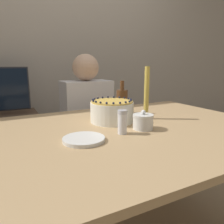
% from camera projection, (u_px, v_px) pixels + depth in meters
% --- Properties ---
extents(wall_behind, '(8.00, 0.05, 2.60)m').
position_uv_depth(wall_behind, '(65.00, 45.00, 2.29)').
color(wall_behind, '#ADA393').
rests_on(wall_behind, ground_plane).
extents(dining_table, '(1.42, 1.13, 0.78)m').
position_uv_depth(dining_table, '(140.00, 144.00, 1.22)').
color(dining_table, tan).
rests_on(dining_table, ground_plane).
extents(cake, '(0.25, 0.25, 0.14)m').
position_uv_depth(cake, '(112.00, 111.00, 1.27)').
color(cake, white).
rests_on(cake, dining_table).
extents(sugar_bowl, '(0.11, 0.11, 0.10)m').
position_uv_depth(sugar_bowl, '(143.00, 122.00, 1.13)').
color(sugar_bowl, silver).
rests_on(sugar_bowl, dining_table).
extents(sugar_shaker, '(0.05, 0.05, 0.12)m').
position_uv_depth(sugar_shaker, '(122.00, 122.00, 1.05)').
color(sugar_shaker, white).
rests_on(sugar_shaker, dining_table).
extents(plate_stack, '(0.19, 0.19, 0.02)m').
position_uv_depth(plate_stack, '(84.00, 139.00, 0.96)').
color(plate_stack, silver).
rests_on(plate_stack, dining_table).
extents(candle, '(0.07, 0.07, 0.32)m').
position_uv_depth(candle, '(146.00, 98.00, 1.32)').
color(candle, tan).
rests_on(candle, dining_table).
extents(bottle, '(0.08, 0.08, 0.22)m').
position_uv_depth(bottle, '(122.00, 101.00, 1.48)').
color(bottle, brown).
rests_on(bottle, dining_table).
extents(person_man_blue_shirt, '(0.40, 0.34, 1.19)m').
position_uv_depth(person_man_blue_shirt, '(87.00, 133.00, 1.90)').
color(person_man_blue_shirt, '#2D2D38').
rests_on(person_man_blue_shirt, ground_plane).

